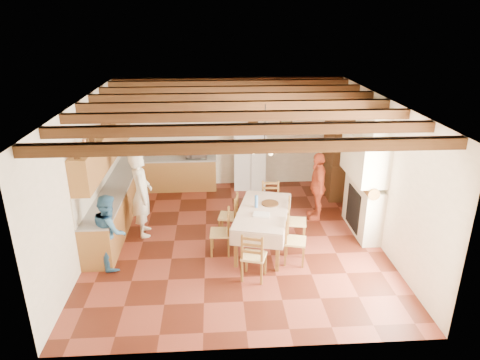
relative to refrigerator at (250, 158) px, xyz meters
name	(u,v)px	position (x,y,z in m)	size (l,w,h in m)	color
floor	(236,239)	(-0.55, -2.97, -0.86)	(6.00, 6.50, 0.02)	#45180D
ceiling	(236,100)	(-0.55, -2.97, 2.16)	(6.00, 6.50, 0.02)	white
wall_back	(230,132)	(-0.55, 0.29, 0.65)	(6.00, 0.02, 3.00)	beige
wall_front	(249,260)	(-0.55, -6.23, 0.65)	(6.00, 0.02, 3.00)	beige
wall_left	(86,177)	(-3.56, -2.97, 0.65)	(0.02, 6.50, 3.00)	beige
wall_right	(380,171)	(2.46, -2.97, 0.65)	(0.02, 6.50, 3.00)	beige
ceiling_beams	(236,105)	(-0.55, -2.97, 2.06)	(6.00, 6.30, 0.16)	#341D0E
lower_cabinets_left	(118,204)	(-3.25, -1.92, -0.42)	(0.60, 4.30, 0.86)	olive
lower_cabinets_back	(174,174)	(-2.10, -0.02, -0.42)	(2.30, 0.60, 0.86)	olive
countertop_left	(116,186)	(-3.25, -1.92, 0.03)	(0.62, 4.30, 0.04)	gray
countertop_back	(173,158)	(-2.10, -0.02, 0.03)	(2.34, 0.62, 0.04)	gray
backsplash_left	(101,173)	(-3.54, -1.92, 0.35)	(0.03, 4.30, 0.60)	beige
backsplash_back	(173,144)	(-2.10, 0.26, 0.35)	(2.30, 0.03, 0.60)	beige
upper_cabinets	(105,145)	(-3.38, -1.92, 1.00)	(0.35, 4.20, 0.70)	olive
fireplace	(363,172)	(2.17, -2.77, 0.55)	(0.56, 1.60, 2.80)	beige
wall_picture	(286,119)	(1.00, 0.26, 1.00)	(0.34, 0.03, 0.42)	black
refrigerator	(250,158)	(0.00, 0.00, 0.00)	(0.85, 0.70, 1.70)	silver
hutch	(336,155)	(2.20, -0.67, 0.25)	(0.51, 1.21, 2.19)	#382411
dining_table	(263,214)	(-0.02, -3.32, -0.09)	(1.42, 2.10, 0.84)	beige
chandelier	(265,143)	(-0.02, -3.32, 1.40)	(0.47, 0.47, 0.03)	black
chair_left_near	(220,232)	(-0.90, -3.53, -0.37)	(0.42, 0.40, 0.96)	brown
chair_left_far	(228,215)	(-0.71, -2.79, -0.37)	(0.42, 0.40, 0.96)	brown
chair_right_near	(295,240)	(0.54, -3.95, -0.37)	(0.42, 0.40, 0.96)	brown
chair_right_far	(297,221)	(0.72, -3.15, -0.37)	(0.42, 0.40, 0.96)	brown
chair_end_near	(254,255)	(-0.31, -4.45, -0.37)	(0.42, 0.40, 0.96)	brown
chair_end_far	(271,203)	(0.29, -2.20, -0.37)	(0.42, 0.40, 0.96)	brown
person_man	(142,194)	(-2.56, -2.59, 0.10)	(0.69, 0.45, 1.89)	white
person_woman_blue	(110,231)	(-2.99, -3.82, -0.12)	(0.71, 0.55, 1.46)	teal
person_woman_red	(317,186)	(1.40, -2.04, -0.04)	(0.95, 0.39, 1.62)	#C34B2B
microwave	(196,152)	(-1.48, -0.02, 0.21)	(0.56, 0.38, 0.31)	silver
fridge_vase	(253,122)	(0.07, 0.00, 1.00)	(0.29, 0.29, 0.30)	#382411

